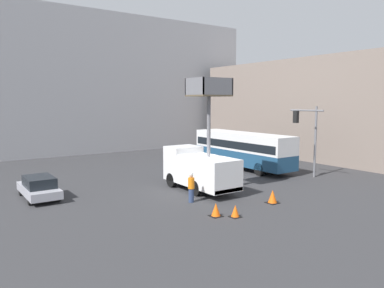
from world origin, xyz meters
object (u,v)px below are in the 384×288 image
at_px(city_bus, 242,148).
at_px(traffic_cone_mid_road, 216,210).
at_px(traffic_light_pole, 308,130).
at_px(utility_truck, 200,166).
at_px(traffic_cone_far_side, 273,197).
at_px(road_worker_near_truck, 191,187).
at_px(traffic_cone_near_truck, 235,211).
at_px(road_worker_directing, 236,173).
at_px(parked_car_curbside, 39,187).

height_order(city_bus, traffic_cone_mid_road, city_bus).
bearing_deg(traffic_cone_mid_road, traffic_light_pole, 16.72).
height_order(utility_truck, traffic_cone_far_side, utility_truck).
distance_m(utility_truck, road_worker_near_truck, 3.09).
distance_m(city_bus, traffic_cone_near_truck, 14.57).
height_order(road_worker_near_truck, traffic_cone_far_side, road_worker_near_truck).
bearing_deg(city_bus, road_worker_near_truck, 141.04).
relative_size(traffic_cone_near_truck, traffic_cone_far_side, 0.82).
distance_m(city_bus, road_worker_near_truck, 12.35).
bearing_deg(road_worker_near_truck, traffic_cone_mid_road, -72.35).
bearing_deg(road_worker_directing, traffic_light_pole, -161.47).
distance_m(road_worker_directing, traffic_cone_far_side, 4.75).
xyz_separation_m(city_bus, road_worker_near_truck, (-10.25, -6.83, -0.97)).
bearing_deg(road_worker_near_truck, city_bus, 60.42).
relative_size(road_worker_directing, traffic_cone_mid_road, 2.62).
xyz_separation_m(traffic_cone_near_truck, parked_car_curbside, (-7.57, 9.79, 0.41)).
relative_size(city_bus, traffic_cone_far_side, 13.63).
height_order(utility_truck, traffic_cone_mid_road, utility_truck).
distance_m(traffic_cone_near_truck, parked_car_curbside, 12.38).
relative_size(utility_truck, parked_car_curbside, 1.69).
bearing_deg(road_worker_near_truck, traffic_light_pole, 29.57).
xyz_separation_m(city_bus, traffic_cone_far_side, (-6.35, -9.71, -1.52)).
bearing_deg(parked_car_curbside, traffic_cone_far_side, -38.77).
relative_size(traffic_light_pole, road_worker_near_truck, 3.08).
height_order(traffic_light_pole, road_worker_directing, traffic_light_pole).
relative_size(traffic_cone_mid_road, traffic_cone_far_side, 0.90).
relative_size(traffic_light_pole, traffic_cone_near_truck, 8.78).
xyz_separation_m(city_bus, traffic_cone_mid_road, (-10.73, -9.83, -1.56)).
xyz_separation_m(city_bus, traffic_light_pole, (1.13, -6.27, 1.91)).
xyz_separation_m(road_worker_near_truck, traffic_cone_near_truck, (0.27, -3.68, -0.62)).
relative_size(city_bus, road_worker_directing, 5.76).
bearing_deg(road_worker_directing, traffic_cone_near_truck, 77.07).
bearing_deg(utility_truck, parked_car_curbside, 157.00).
xyz_separation_m(traffic_cone_far_side, parked_car_curbside, (-11.19, 8.99, 0.34)).
distance_m(traffic_cone_far_side, parked_car_curbside, 14.36).
height_order(city_bus, road_worker_near_truck, city_bus).
height_order(traffic_cone_near_truck, parked_car_curbside, parked_car_curbside).
distance_m(city_bus, road_worker_directing, 7.36).
bearing_deg(city_bus, traffic_cone_near_truck, 153.85).
height_order(city_bus, traffic_cone_near_truck, city_bus).
bearing_deg(traffic_light_pole, parked_car_curbside, 163.45).
height_order(road_worker_directing, parked_car_curbside, road_worker_directing).
relative_size(utility_truck, city_bus, 0.70).
xyz_separation_m(city_bus, traffic_cone_near_truck, (-9.97, -10.51, -1.59)).
distance_m(traffic_light_pole, road_worker_directing, 7.03).
bearing_deg(traffic_cone_near_truck, traffic_cone_far_side, 12.45).
bearing_deg(road_worker_near_truck, road_worker_directing, 45.31).
distance_m(utility_truck, traffic_cone_mid_road, 5.89).
relative_size(road_worker_directing, traffic_cone_far_side, 2.37).
xyz_separation_m(road_worker_near_truck, parked_car_curbside, (-7.30, 6.11, -0.20)).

